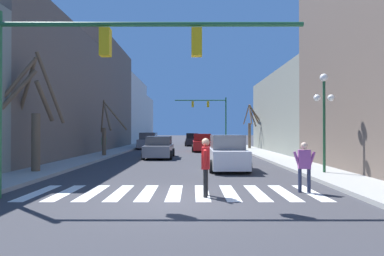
# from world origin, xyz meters

# --- Properties ---
(ground_plane) EXTENTS (240.00, 240.00, 0.00)m
(ground_plane) POSITION_xyz_m (0.00, 0.00, 0.00)
(ground_plane) COLOR #38383D
(building_row_left) EXTENTS (6.00, 61.43, 11.88)m
(building_row_left) POSITION_xyz_m (-10.82, 25.44, 4.99)
(building_row_left) COLOR gray
(building_row_left) RESTS_ON ground_plane
(building_row_right) EXTENTS (6.00, 32.38, 13.59)m
(building_row_right) POSITION_xyz_m (10.82, 8.39, 5.38)
(building_row_right) COLOR #66564C
(building_row_right) RESTS_ON ground_plane
(crosswalk_stripes) EXTENTS (9.45, 2.60, 0.01)m
(crosswalk_stripes) POSITION_xyz_m (-0.00, 0.92, 0.00)
(crosswalk_stripes) COLOR white
(crosswalk_stripes) RESTS_ON ground_plane
(traffic_signal_near) EXTENTS (9.31, 0.28, 5.67)m
(traffic_signal_near) POSITION_xyz_m (-2.32, 0.09, 4.24)
(traffic_signal_near) COLOR #236038
(traffic_signal_near) RESTS_ON ground_plane
(traffic_signal_far) EXTENTS (7.20, 0.28, 6.67)m
(traffic_signal_far) POSITION_xyz_m (3.25, 32.62, 4.85)
(traffic_signal_far) COLOR #236038
(traffic_signal_far) RESTS_ON ground_plane
(street_lamp_right_corner) EXTENTS (0.95, 0.36, 4.50)m
(street_lamp_right_corner) POSITION_xyz_m (6.59, 4.68, 3.32)
(street_lamp_right_corner) COLOR #1E4C2D
(street_lamp_right_corner) RESTS_ON sidewalk_right
(car_parked_right_far) EXTENTS (2.15, 4.29, 1.62)m
(car_parked_right_far) POSITION_xyz_m (-1.90, 13.51, 0.76)
(car_parked_right_far) COLOR gray
(car_parked_right_far) RESTS_ON ground_plane
(car_parked_right_mid) EXTENTS (2.14, 4.54, 1.82)m
(car_parked_right_mid) POSITION_xyz_m (-4.34, 24.77, 0.84)
(car_parked_right_mid) COLOR gray
(car_parked_right_mid) RESTS_ON ground_plane
(car_driving_away_lane) EXTENTS (2.01, 4.35, 1.82)m
(car_driving_away_lane) POSITION_xyz_m (2.41, 6.85, 0.84)
(car_driving_away_lane) COLOR silver
(car_driving_away_lane) RESTS_ON ground_plane
(car_at_intersection) EXTENTS (1.96, 4.23, 1.70)m
(car_at_intersection) POSITION_xyz_m (0.60, 31.36, 0.79)
(car_at_intersection) COLOR black
(car_at_intersection) RESTS_ON ground_plane
(car_parked_left_far) EXTENTS (2.05, 4.31, 1.73)m
(car_parked_left_far) POSITION_xyz_m (1.57, 20.64, 0.80)
(car_parked_left_far) COLOR red
(car_parked_left_far) RESTS_ON ground_plane
(pedestrian_on_left_sidewalk) EXTENTS (0.30, 0.68, 1.60)m
(pedestrian_on_left_sidewalk) POSITION_xyz_m (-6.48, 14.98, 1.10)
(pedestrian_on_left_sidewalk) COLOR #4C4C51
(pedestrian_on_left_sidewalk) RESTS_ON sidewalk_left
(pedestrian_crossing_street) EXTENTS (0.28, 0.78, 1.81)m
(pedestrian_crossing_street) POSITION_xyz_m (0.99, 0.37, 1.07)
(pedestrian_crossing_street) COLOR black
(pedestrian_crossing_street) RESTS_ON ground_plane
(pedestrian_waiting_at_curb) EXTENTS (0.72, 0.28, 1.66)m
(pedestrian_waiting_at_curb) POSITION_xyz_m (4.28, 0.94, 0.98)
(pedestrian_waiting_at_curb) COLOR #282D47
(pedestrian_waiting_at_curb) RESTS_ON ground_plane
(street_tree_right_far) EXTENTS (2.37, 2.55, 4.28)m
(street_tree_right_far) POSITION_xyz_m (-6.07, 14.14, 2.01)
(street_tree_right_far) COLOR brown
(street_tree_right_far) RESTS_ON sidewalk_left
(street_tree_left_far) EXTENTS (1.79, 2.90, 4.72)m
(street_tree_left_far) POSITION_xyz_m (6.93, 23.26, 2.62)
(street_tree_left_far) COLOR brown
(street_tree_left_far) RESTS_ON sidewalk_right
(street_tree_left_near) EXTENTS (2.52, 2.69, 5.66)m
(street_tree_left_near) POSITION_xyz_m (-6.98, 5.21, 2.80)
(street_tree_left_near) COLOR brown
(street_tree_left_near) RESTS_ON sidewalk_left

